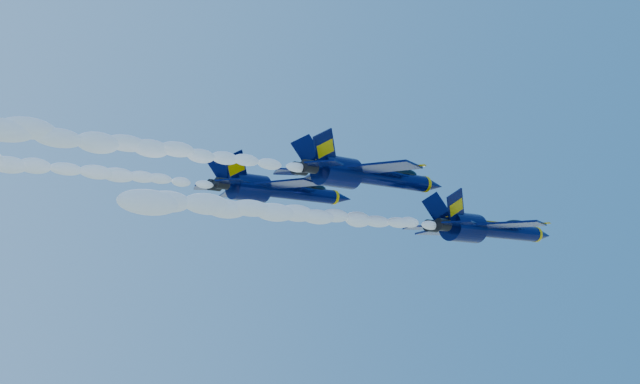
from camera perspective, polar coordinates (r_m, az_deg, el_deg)
jet_lead at (r=86.09m, az=11.83°, el=-2.58°), size 19.58×16.06×7.28m
smoke_trail_jet_lead at (r=68.57m, az=-1.22°, el=-1.57°), size 32.79×2.03×1.82m
jet_second at (r=76.88m, az=3.32°, el=1.22°), size 18.99×15.58×7.06m
smoke_trail_jet_second at (r=63.03m, az=-13.27°, el=3.29°), size 32.79×1.96×1.77m
jet_third at (r=82.26m, az=-3.06°, el=0.16°), size 17.89×14.67×6.65m
smoke_trail_jet_third at (r=70.80m, az=-18.90°, el=1.76°), size 32.79×1.85×1.67m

